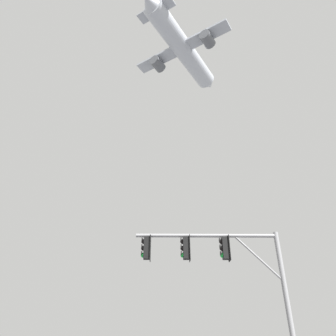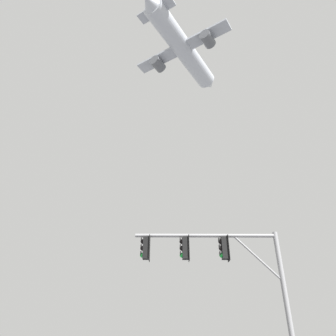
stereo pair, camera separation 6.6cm
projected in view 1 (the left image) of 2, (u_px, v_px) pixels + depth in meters
The scene contains 2 objects.
signal_pole_near at pixel (221, 262), 12.48m from camera, with size 6.00×0.50×5.59m.
airplane at pixel (183, 49), 63.37m from camera, with size 18.71×24.22×7.35m.
Camera 1 is at (0.87, -5.44, 1.79)m, focal length 33.01 mm.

